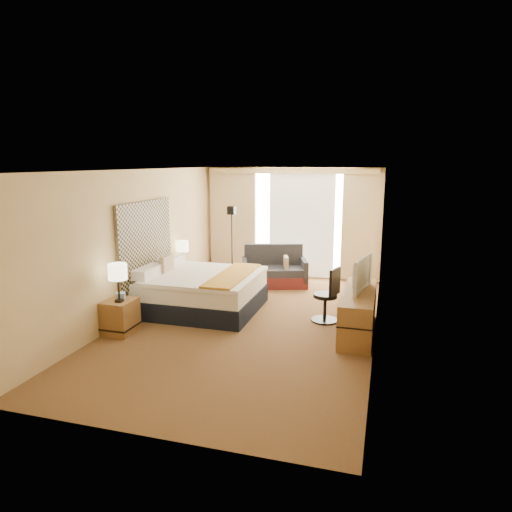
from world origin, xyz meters
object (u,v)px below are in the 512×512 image
(desk_chair, at_px, (328,298))
(floor_lamp, at_px, (232,229))
(bed, at_px, (202,291))
(nightstand_right, at_px, (185,279))
(lamp_left, at_px, (118,273))
(nightstand_left, at_px, (120,317))
(television, at_px, (357,274))
(lamp_right, at_px, (182,247))
(media_dresser, at_px, (358,312))
(loveseat, at_px, (274,272))

(desk_chair, bearing_deg, floor_lamp, 157.84)
(bed, relative_size, floor_lamp, 1.17)
(nightstand_right, bearing_deg, lamp_left, -88.71)
(nightstand_right, relative_size, bed, 0.27)
(nightstand_left, height_order, television, television)
(television, bearing_deg, lamp_right, 81.10)
(lamp_right, xyz_separation_m, television, (3.70, -1.39, -0.00))
(media_dresser, distance_m, loveseat, 3.20)
(nightstand_right, distance_m, floor_lamp, 1.55)
(nightstand_right, distance_m, lamp_right, 0.70)
(nightstand_right, height_order, desk_chair, desk_chair)
(bed, bearing_deg, floor_lamp, 92.55)
(loveseat, xyz_separation_m, television, (1.96, -2.42, 0.68))
(media_dresser, height_order, television, television)
(nightstand_right, bearing_deg, floor_lamp, 53.41)
(loveseat, distance_m, lamp_right, 2.14)
(media_dresser, bearing_deg, nightstand_right, 158.60)
(media_dresser, bearing_deg, lamp_right, 158.74)
(nightstand_left, relative_size, floor_lamp, 0.31)
(nightstand_right, height_order, lamp_right, lamp_right)
(lamp_right, bearing_deg, desk_chair, -17.97)
(lamp_left, relative_size, television, 0.65)
(nightstand_left, height_order, lamp_left, lamp_left)
(media_dresser, relative_size, lamp_left, 2.90)
(media_dresser, bearing_deg, lamp_left, -162.76)
(nightstand_right, bearing_deg, media_dresser, -21.40)
(nightstand_left, xyz_separation_m, lamp_right, (-0.05, 2.51, 0.70))
(floor_lamp, bearing_deg, desk_chair, -39.37)
(lamp_right, bearing_deg, bed, -50.40)
(television, bearing_deg, bed, 94.68)
(media_dresser, bearing_deg, television, 124.10)
(nightstand_left, bearing_deg, floor_lamp, 78.28)
(loveseat, distance_m, television, 3.18)
(bed, bearing_deg, lamp_right, 129.60)
(desk_chair, height_order, television, television)
(media_dresser, relative_size, floor_lamp, 1.02)
(media_dresser, distance_m, lamp_right, 4.07)
(desk_chair, distance_m, television, 0.81)
(lamp_left, bearing_deg, bed, 64.15)
(bed, bearing_deg, media_dresser, -8.27)
(nightstand_right, bearing_deg, lamp_right, 169.20)
(nightstand_left, xyz_separation_m, media_dresser, (3.70, 1.05, 0.07))
(loveseat, relative_size, desk_chair, 1.66)
(nightstand_left, distance_m, floor_lamp, 3.67)
(media_dresser, relative_size, loveseat, 1.13)
(bed, height_order, lamp_left, lamp_left)
(media_dresser, distance_m, television, 0.63)
(nightstand_right, xyz_separation_m, lamp_left, (0.06, -2.58, 0.76))
(nightstand_left, xyz_separation_m, floor_lamp, (0.72, 3.47, 0.97))
(lamp_left, bearing_deg, lamp_right, 92.42)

